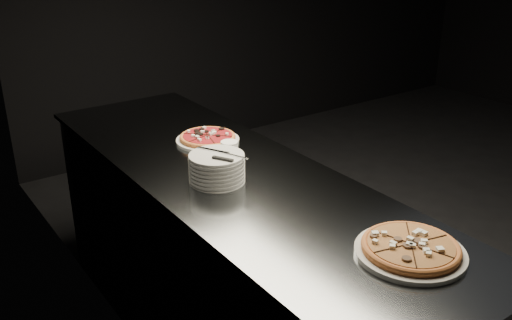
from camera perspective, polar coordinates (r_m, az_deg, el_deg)
floor at (r=4.24m, az=22.84°, el=-5.71°), size 5.00×5.00×0.00m
wall_left at (r=2.08m, az=-11.35°, el=8.47°), size 0.02×5.00×2.80m
counter at (r=2.62m, az=-2.27°, el=-10.47°), size 0.74×2.44×0.92m
pizza_mushroom at (r=1.89m, az=15.19°, el=-8.57°), size 0.37×0.37×0.04m
pizza_tomato at (r=2.73m, az=-4.86°, el=2.20°), size 0.33×0.33×0.03m
plate_stack at (r=2.30m, az=-3.93°, el=-0.81°), size 0.22×0.22×0.12m
cutlery at (r=2.27m, az=-3.55°, el=0.53°), size 0.10×0.23×0.01m
ramekin at (r=2.56m, az=-2.68°, el=1.19°), size 0.08×0.08×0.07m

